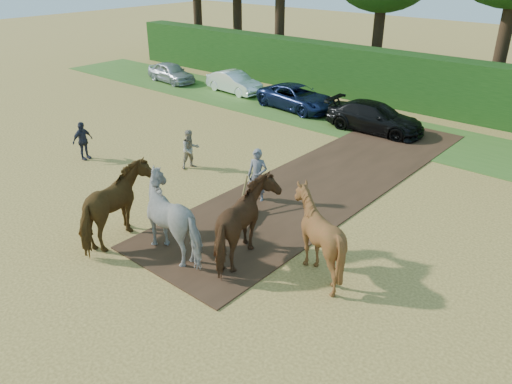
{
  "coord_description": "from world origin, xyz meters",
  "views": [
    {
      "loc": [
        10.93,
        -8.39,
        8.1
      ],
      "look_at": [
        1.92,
        2.14,
        1.4
      ],
      "focal_mm": 35.0,
      "sensor_mm": 36.0,
      "label": 1
    }
  ],
  "objects_px": {
    "spectator_near": "(190,149)",
    "parked_cars": "(405,120)",
    "plough_team": "(214,219)",
    "spectator_far": "(83,141)"
  },
  "relations": [
    {
      "from": "spectator_far",
      "to": "parked_cars",
      "type": "relative_size",
      "value": 0.05
    },
    {
      "from": "parked_cars",
      "to": "spectator_near",
      "type": "bearing_deg",
      "value": -116.09
    },
    {
      "from": "spectator_far",
      "to": "plough_team",
      "type": "xyz_separation_m",
      "value": [
        9.58,
        -1.69,
        0.34
      ]
    },
    {
      "from": "plough_team",
      "to": "parked_cars",
      "type": "bearing_deg",
      "value": 92.48
    },
    {
      "from": "spectator_near",
      "to": "plough_team",
      "type": "xyz_separation_m",
      "value": [
        5.36,
        -4.0,
        0.35
      ]
    },
    {
      "from": "plough_team",
      "to": "spectator_far",
      "type": "bearing_deg",
      "value": 170.01
    },
    {
      "from": "spectator_near",
      "to": "plough_team",
      "type": "relative_size",
      "value": 0.21
    },
    {
      "from": "spectator_far",
      "to": "spectator_near",
      "type": "bearing_deg",
      "value": -66.48
    },
    {
      "from": "spectator_near",
      "to": "parked_cars",
      "type": "height_order",
      "value": "spectator_near"
    },
    {
      "from": "spectator_near",
      "to": "parked_cars",
      "type": "distance_m",
      "value": 10.85
    }
  ]
}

